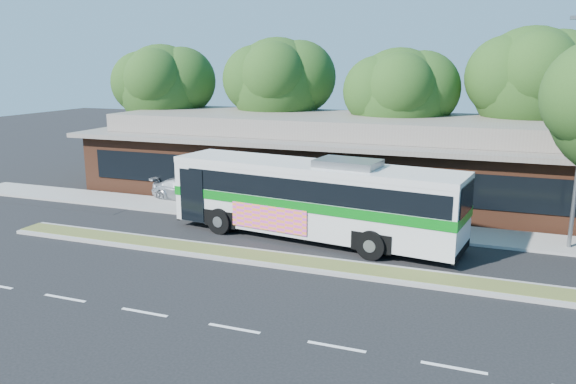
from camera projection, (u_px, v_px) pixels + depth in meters
name	position (u px, v px, depth m)	size (l,w,h in m)	color
ground	(294.00, 270.00, 20.45)	(120.00, 120.00, 0.00)	black
median_strip	(300.00, 262.00, 20.98)	(26.00, 1.10, 0.15)	#475925
sidewalk	(341.00, 223.00, 26.27)	(44.00, 2.60, 0.12)	gray
parking_lot	(83.00, 181.00, 35.74)	(14.00, 12.00, 0.01)	black
plaza_building	(372.00, 158.00, 31.82)	(33.20, 11.20, 4.45)	#502919
tree_bg_a	(169.00, 86.00, 37.95)	(6.47, 5.80, 8.63)	black
tree_bg_b	(284.00, 83.00, 36.06)	(6.69, 6.00, 9.00)	black
tree_bg_c	(406.00, 94.00, 32.53)	(6.24, 5.60, 8.26)	black
tree_bg_d	(539.00, 81.00, 30.86)	(6.91, 6.20, 9.37)	black
transit_bus	(314.00, 194.00, 23.64)	(12.90, 4.46, 3.55)	silver
sedan	(188.00, 190.00, 30.51)	(1.73, 4.25, 1.23)	silver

